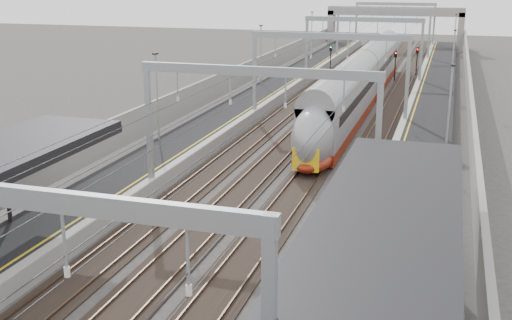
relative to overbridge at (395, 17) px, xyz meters
The scene contains 12 objects.
platform_left 55.79m from the overbridge, 98.28° to the right, with size 4.00×120.00×1.00m, color black.
platform_right 55.79m from the overbridge, 81.72° to the right, with size 4.00×120.00×1.00m, color black.
tracks 55.25m from the overbridge, 90.00° to the right, with size 11.40×140.00×0.20m.
overhead_line 48.39m from the overbridge, 90.00° to the right, with size 13.00×140.00×6.60m.
canopy_right 97.35m from the overbridge, 85.27° to the right, with size 4.40×30.00×4.24m.
overbridge is the anchor object (origin of this frame).
wall_left 56.25m from the overbridge, 101.51° to the right, with size 0.30×120.00×3.20m, color gray.
wall_right 56.25m from the overbridge, 78.49° to the right, with size 0.30×120.00×3.20m, color gray.
train 50.58m from the overbridge, 88.30° to the right, with size 2.64×48.15×4.18m.
signal_green 29.39m from the overbridge, 100.24° to the right, with size 0.32×0.32×3.48m.
signal_red_near 33.02m from the overbridge, 84.42° to the right, with size 0.32×0.32×3.48m.
signal_red_far 28.72m from the overbridge, 79.11° to the right, with size 0.32×0.32×3.48m.
Camera 1 is at (9.51, -9.48, 12.20)m, focal length 45.00 mm.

